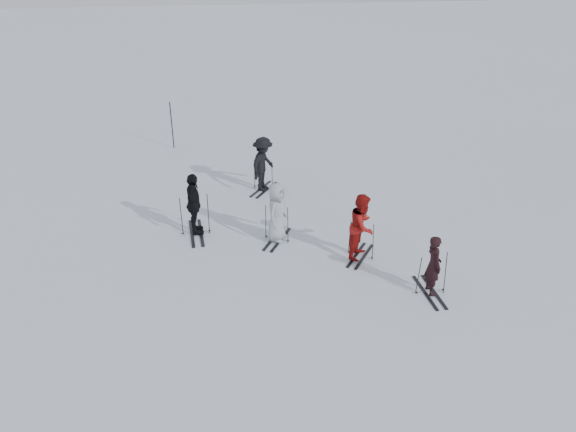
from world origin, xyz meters
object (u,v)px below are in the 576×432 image
Objects in this scene: skier_red at (362,227)px; skier_uphill_left at (194,205)px; piste_marker at (172,125)px; skier_grey at (277,213)px; skier_near_dark at (433,266)px; skier_uphill_far at (263,165)px.

skier_uphill_left is (-4.71, 2.01, 0.02)m from skier_red.
piste_marker is (-1.02, 7.83, 0.03)m from skier_uphill_left.
skier_red reaches higher than skier_grey.
skier_near_dark is at bearing -59.18° from piste_marker.
skier_uphill_far is 5.94m from piste_marker.
skier_grey is 3.69m from skier_uphill_far.
skier_near_dark is 2.43m from skier_red.
skier_uphill_left is at bearing -82.55° from piste_marker.
skier_near_dark is 0.90× the size of skier_grey.
skier_near_dark is at bearing -112.97° from skier_red.
skier_uphill_left is 3.81m from skier_uphill_far.
skier_red is 1.05× the size of skier_grey.
skier_uphill_left is (-2.43, 0.72, 0.06)m from skier_grey.
skier_near_dark is at bearing -128.01° from skier_uphill_left.
skier_uphill_left reaches higher than skier_uphill_far.
skier_uphill_far reaches higher than skier_red.
skier_uphill_left is (-6.05, 4.03, 0.16)m from skier_near_dark.
skier_near_dark is 4.90m from skier_grey.
skier_uphill_left is 1.00× the size of skier_uphill_far.
skier_red is 0.98× the size of skier_uphill_far.
skier_red is (-1.34, 2.02, 0.14)m from skier_near_dark.
skier_uphill_far is (2.39, 2.97, -0.00)m from skier_uphill_left.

